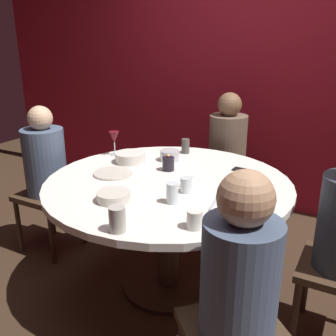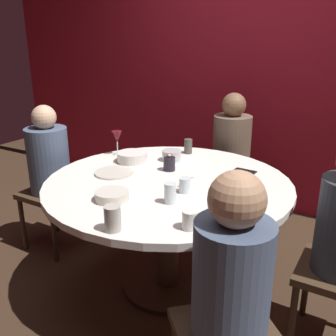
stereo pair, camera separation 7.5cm
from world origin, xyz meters
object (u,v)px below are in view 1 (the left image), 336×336
object	(u,v)px
seated_diner_back	(227,146)
cell_phone	(244,170)
candle_holder	(168,164)
seated_diner_front_right	(240,279)
cup_by_right_diner	(195,219)
cup_near_candle	(186,185)
wine_glass	(114,138)
cup_far_edge	(117,219)
bowl_serving_large	(170,155)
cup_by_left_diner	(185,146)
dinner_plate	(113,173)
cup_center_front	(172,193)
bowl_salad_center	(114,196)
cup_beside_wine	(249,210)
seated_diner_left	(45,164)
bowl_small_white	(130,157)
dining_table	(168,201)

from	to	relation	value
seated_diner_back	cell_phone	bearing A→B (deg)	28.03
candle_holder	seated_diner_front_right	bearing A→B (deg)	-47.69
cup_by_right_diner	seated_diner_back	bearing A→B (deg)	104.65
cell_phone	cup_near_candle	size ratio (longest dim) A/B	1.61
seated_diner_front_right	wine_glass	world-z (taller)	seated_diner_front_right
wine_glass	cup_far_edge	bearing A→B (deg)	-53.18
bowl_serving_large	cup_far_edge	distance (m)	1.06
candle_holder	cup_by_left_diner	world-z (taller)	candle_holder
candle_holder	dinner_plate	world-z (taller)	candle_holder
seated_diner_back	cup_center_front	bearing A→B (deg)	7.64
cup_by_right_diner	cup_center_front	xyz separation A→B (m)	(-0.22, 0.20, 0.01)
cell_phone	bowl_salad_center	size ratio (longest dim) A/B	0.77
cup_center_front	cup_far_edge	world-z (taller)	cup_far_edge
cup_by_right_diner	cup_far_edge	world-z (taller)	cup_far_edge
dinner_plate	cup_beside_wine	bearing A→B (deg)	-10.95
candle_holder	seated_diner_left	bearing A→B (deg)	-170.23
bowl_small_white	cup_near_candle	world-z (taller)	cup_near_candle
cup_by_left_diner	cup_by_right_diner	bearing A→B (deg)	-61.81
bowl_serving_large	cup_near_candle	xyz separation A→B (m)	(0.35, -0.47, 0.01)
cup_center_front	seated_diner_front_right	bearing A→B (deg)	-38.79
seated_diner_front_right	cell_phone	world-z (taller)	seated_diner_front_right
cell_phone	bowl_small_white	size ratio (longest dim) A/B	0.67
dining_table	cup_by_right_diner	xyz separation A→B (m)	(0.40, -0.47, 0.18)
dining_table	cup_far_edge	distance (m)	0.70
seated_diner_left	cell_phone	distance (m)	1.44
bowl_small_white	cup_by_right_diner	bearing A→B (deg)	-39.64
dining_table	seated_diner_left	bearing A→B (deg)	180.00
seated_diner_front_right	cup_by_left_diner	distance (m)	1.51
cell_phone	cup_near_candle	bearing A→B (deg)	-16.13
cup_near_candle	cup_beside_wine	xyz separation A→B (m)	(0.41, -0.14, 0.00)
seated_diner_left	cup_near_candle	distance (m)	1.22
cup_far_edge	candle_holder	bearing A→B (deg)	103.10
wine_glass	cup_beside_wine	xyz separation A→B (m)	(1.18, -0.53, -0.08)
dining_table	bowl_salad_center	distance (m)	0.45
bowl_small_white	dining_table	bearing A→B (deg)	-24.96
dining_table	bowl_serving_large	size ratio (longest dim) A/B	10.99
seated_diner_back	seated_diner_front_right	world-z (taller)	seated_diner_back
cell_phone	cup_beside_wine	distance (m)	0.68
seated_diner_left	bowl_salad_center	distance (m)	1.01
candle_holder	cup_far_edge	bearing A→B (deg)	-76.90
cup_near_candle	cup_center_front	distance (m)	0.16
wine_glass	cup_far_edge	distance (m)	1.17
seated_diner_back	dinner_plate	size ratio (longest dim) A/B	4.66
seated_diner_back	cup_by_left_diner	world-z (taller)	seated_diner_back
wine_glass	cup_near_candle	world-z (taller)	wine_glass
wine_glass	cup_near_candle	xyz separation A→B (m)	(0.77, -0.39, -0.08)
bowl_salad_center	cup_beside_wine	world-z (taller)	cup_beside_wine
dining_table	cell_phone	bearing A→B (deg)	47.81
dinner_plate	cup_beside_wine	xyz separation A→B (m)	(0.94, -0.18, 0.04)
cell_phone	bowl_serving_large	distance (m)	0.53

